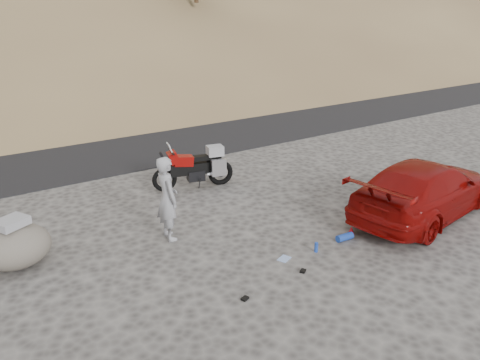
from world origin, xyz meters
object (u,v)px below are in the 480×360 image
object	(u,v)px
red_car	(422,214)
boulder	(15,245)
motorcycle	(197,167)
man	(170,237)

from	to	relation	value
red_car	boulder	bearing A→B (deg)	62.73
motorcycle	man	size ratio (longest dim) A/B	1.22
man	boulder	distance (m)	3.12
motorcycle	man	world-z (taller)	motorcycle
motorcycle	man	bearing A→B (deg)	-117.03
boulder	man	bearing A→B (deg)	-10.70
motorcycle	boulder	bearing A→B (deg)	-146.76
red_car	boulder	size ratio (longest dim) A/B	2.97
motorcycle	boulder	size ratio (longest dim) A/B	1.45
red_car	boulder	distance (m)	9.29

